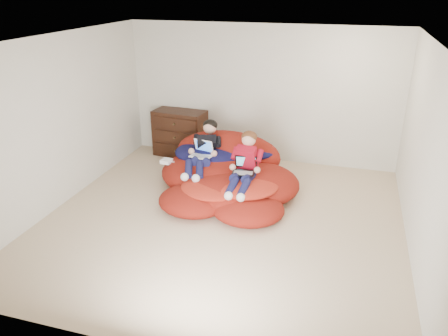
% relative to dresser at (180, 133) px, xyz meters
% --- Properties ---
extents(room_shell, '(5.10, 5.10, 2.77)m').
position_rel_dresser_xyz_m(room_shell, '(1.52, -2.24, -0.22)').
color(room_shell, '#C7AE8E').
rests_on(room_shell, ground).
extents(dresser, '(1.03, 0.61, 0.89)m').
position_rel_dresser_xyz_m(dresser, '(0.00, 0.00, 0.00)').
color(dresser, black).
rests_on(dresser, ground).
extents(beanbag_pile, '(2.33, 2.23, 0.89)m').
position_rel_dresser_xyz_m(beanbag_pile, '(1.31, -1.29, -0.18)').
color(beanbag_pile, maroon).
rests_on(beanbag_pile, ground).
extents(cream_pillow, '(0.46, 0.29, 0.29)m').
position_rel_dresser_xyz_m(cream_pillow, '(0.88, -0.58, 0.18)').
color(cream_pillow, white).
rests_on(cream_pillow, beanbag_pile).
extents(older_boy, '(0.43, 1.18, 0.69)m').
position_rel_dresser_xyz_m(older_boy, '(0.90, -1.17, 0.23)').
color(older_boy, black).
rests_on(older_boy, beanbag_pile).
extents(younger_boy, '(0.36, 1.01, 0.77)m').
position_rel_dresser_xyz_m(younger_boy, '(1.68, -1.56, 0.21)').
color(younger_boy, '#AB0F21').
rests_on(younger_boy, beanbag_pile).
extents(laptop_white, '(0.38, 0.37, 0.24)m').
position_rel_dresser_xyz_m(laptop_white, '(0.90, -1.27, 0.19)').
color(laptop_white, white).
rests_on(laptop_white, older_boy).
extents(laptop_black, '(0.36, 0.37, 0.23)m').
position_rel_dresser_xyz_m(laptop_black, '(1.68, -1.58, 0.12)').
color(laptop_black, black).
rests_on(laptop_black, younger_boy).
extents(power_adapter, '(0.18, 0.18, 0.06)m').
position_rel_dresser_xyz_m(power_adapter, '(0.29, -1.34, -0.02)').
color(power_adapter, white).
rests_on(power_adapter, beanbag_pile).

